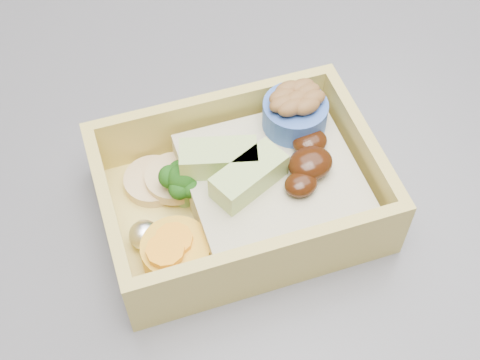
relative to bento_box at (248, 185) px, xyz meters
name	(u,v)px	position (x,y,z in m)	size (l,w,h in m)	color
bento_box	(248,185)	(0.00, 0.00, 0.00)	(0.19, 0.15, 0.07)	#D0B956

